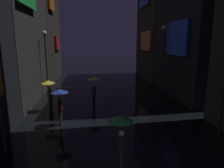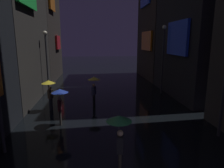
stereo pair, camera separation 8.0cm
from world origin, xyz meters
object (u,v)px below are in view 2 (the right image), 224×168
(pedestrian_near_crossing_yellow, at_px, (94,83))
(pedestrian_foreground_left_blue, at_px, (60,97))
(pedestrian_midstreet_centre_green, at_px, (119,129))
(streetlamp_right_far, at_px, (163,52))
(streetlamp_left_far, at_px, (47,56))
(pedestrian_midstreet_left_yellow, at_px, (49,87))

(pedestrian_near_crossing_yellow, relative_size, pedestrian_foreground_left_blue, 1.00)
(pedestrian_midstreet_centre_green, height_order, streetlamp_right_far, streetlamp_right_far)
(pedestrian_near_crossing_yellow, distance_m, streetlamp_left_far, 5.40)
(pedestrian_midstreet_left_yellow, distance_m, pedestrian_foreground_left_blue, 2.77)
(pedestrian_midstreet_centre_green, bearing_deg, streetlamp_left_far, 112.92)
(pedestrian_foreground_left_blue, bearing_deg, pedestrian_near_crossing_yellow, 60.90)
(streetlamp_left_far, bearing_deg, streetlamp_right_far, -2.28)
(pedestrian_midstreet_centre_green, relative_size, pedestrian_foreground_left_blue, 1.00)
(pedestrian_midstreet_centre_green, distance_m, pedestrian_midstreet_left_yellow, 7.85)
(pedestrian_midstreet_left_yellow, relative_size, pedestrian_foreground_left_blue, 1.00)
(pedestrian_midstreet_centre_green, distance_m, streetlamp_left_far, 12.12)
(streetlamp_left_far, bearing_deg, pedestrian_midstreet_centre_green, -67.08)
(streetlamp_right_far, bearing_deg, pedestrian_midstreet_left_yellow, -157.54)
(pedestrian_foreground_left_blue, distance_m, streetlamp_left_far, 7.22)
(pedestrian_midstreet_centre_green, bearing_deg, pedestrian_near_crossing_yellow, 95.61)
(pedestrian_foreground_left_blue, height_order, streetlamp_left_far, streetlamp_left_far)
(pedestrian_midstreet_centre_green, bearing_deg, streetlamp_right_far, 63.42)
(pedestrian_foreground_left_blue, distance_m, streetlamp_right_far, 10.39)
(pedestrian_near_crossing_yellow, height_order, pedestrian_midstreet_left_yellow, same)
(pedestrian_midstreet_left_yellow, xyz_separation_m, streetlamp_right_far, (9.08, 3.75, 2.03))
(pedestrian_midstreet_left_yellow, distance_m, streetlamp_right_far, 10.03)
(pedestrian_near_crossing_yellow, height_order, pedestrian_midstreet_centre_green, same)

